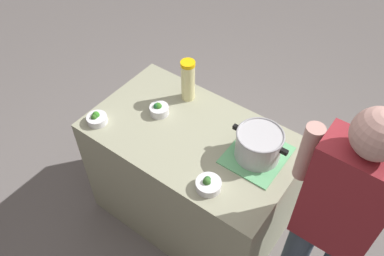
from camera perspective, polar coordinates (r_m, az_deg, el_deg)
ground_plane at (r=2.97m, az=0.00°, el=-12.04°), size 8.00×8.00×0.00m
counter_slab at (r=2.61m, az=0.00°, el=-7.18°), size 1.24×0.74×0.85m
dish_cloth at (r=2.20m, az=9.36°, el=-3.89°), size 0.31×0.35×0.01m
cooking_pot at (r=2.13m, az=9.65°, el=-2.33°), size 0.33×0.26×0.17m
lemonade_pitcher at (r=2.41m, az=-0.58°, el=6.93°), size 0.09×0.09×0.28m
broccoli_bowl_front at (r=2.03m, az=2.37°, el=-8.17°), size 0.13×0.13×0.07m
broccoli_bowl_center at (r=2.39m, az=-4.83°, el=2.72°), size 0.12×0.12×0.08m
broccoli_bowl_back at (r=2.40m, az=-13.63°, el=1.33°), size 0.12×0.12×0.07m
person_cook at (r=2.00m, az=19.69°, el=-12.97°), size 0.50×0.20×1.62m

